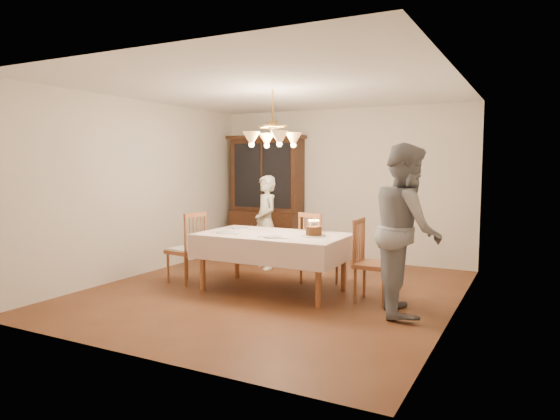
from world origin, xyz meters
The scene contains 14 objects.
ground centered at (0.00, 0.00, 0.00)m, with size 5.00×5.00×0.00m, color #522A17.
room_shell centered at (0.00, 0.00, 1.58)m, with size 5.00×5.00×5.00m.
dining_table centered at (0.00, 0.00, 0.68)m, with size 1.90×1.10×0.76m.
china_hutch centered at (-1.34, 2.25, 1.04)m, with size 1.38×0.54×2.16m.
chair_far_side centered at (0.38, 0.62, 0.44)m, with size 0.55×0.54×1.00m.
chair_left_end centered at (-1.28, -0.17, 0.45)m, with size 0.48×0.49×1.00m.
chair_right_end centered at (1.30, 0.12, 0.44)m, with size 0.42×0.44×1.00m.
elderly_woman centered at (-0.78, 1.21, 0.74)m, with size 0.54×0.35×1.48m, color beige.
adult_in_grey centered at (1.76, -0.15, 0.94)m, with size 0.92×0.71×1.89m, color slate.
birthday_cake centered at (0.56, 0.04, 0.82)m, with size 0.30×0.30×0.21m.
place_setting_near_left centered at (-0.57, -0.22, 0.77)m, with size 0.38×0.23×0.02m.
place_setting_near_right centered at (0.17, -0.29, 0.77)m, with size 0.38×0.23×0.02m.
place_setting_far_left centered at (-0.64, 0.24, 0.77)m, with size 0.38×0.23×0.02m.
chandelier centered at (0.00, 0.00, 1.98)m, with size 0.62×0.62×0.73m.
Camera 1 is at (3.04, -5.63, 1.66)m, focal length 32.00 mm.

